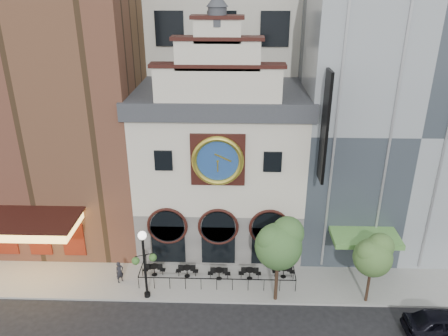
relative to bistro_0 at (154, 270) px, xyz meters
name	(u,v)px	position (x,y,z in m)	size (l,w,h in m)	color
ground	(216,304)	(4.50, -2.67, -0.61)	(120.00, 120.00, 0.00)	black
sidewalk	(218,278)	(4.50, -0.17, -0.54)	(44.00, 5.00, 0.15)	gray
clock_building	(220,163)	(4.50, 5.16, 6.07)	(12.60, 8.78, 18.65)	#605E5B
theater_building	(49,78)	(-8.50, 7.29, 11.99)	(14.00, 15.60, 25.00)	brown
retail_building	(391,112)	(17.49, 7.32, 9.53)	(14.00, 14.40, 20.00)	gray
cafe_railing	(218,272)	(4.50, -0.17, -0.01)	(10.60, 2.60, 0.90)	black
bistro_0	(154,270)	(0.00, 0.00, 0.00)	(1.58, 0.68, 0.90)	black
bistro_1	(187,271)	(2.34, -0.07, 0.00)	(1.58, 0.68, 0.90)	black
bistro_2	(219,273)	(4.61, -0.29, 0.00)	(1.58, 0.68, 0.90)	black
bistro_3	(250,273)	(6.75, -0.21, 0.00)	(1.58, 0.68, 0.90)	black
bistro_4	(284,271)	(9.13, 0.06, 0.00)	(1.58, 0.68, 0.90)	black
car_right	(445,324)	(18.14, -4.95, 0.20)	(1.91, 4.76, 1.62)	black
pedestrian	(120,272)	(-2.23, -0.79, 0.33)	(0.58, 0.38, 1.58)	black
lamppost	(144,257)	(-0.07, -2.27, 2.62)	(1.52, 0.91, 4.99)	black
tree_left	(279,243)	(8.45, -2.23, 3.87)	(3.07, 2.95, 5.91)	#382619
tree_right	(374,255)	(14.34, -2.21, 3.11)	(2.53, 2.43, 4.87)	#382619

